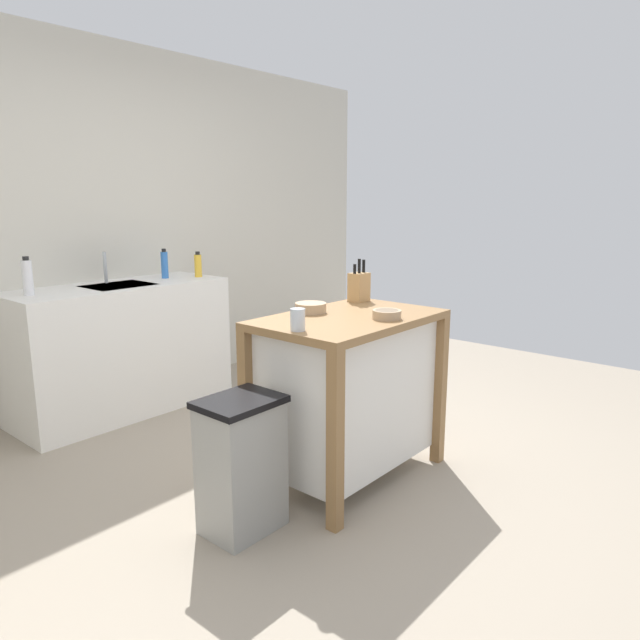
{
  "coord_description": "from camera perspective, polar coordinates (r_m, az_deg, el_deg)",
  "views": [
    {
      "loc": [
        -2.18,
        -1.88,
        1.49
      ],
      "look_at": [
        0.17,
        0.13,
        0.84
      ],
      "focal_mm": 32.53,
      "sensor_mm": 36.0,
      "label": 1
    }
  ],
  "objects": [
    {
      "name": "knife_block",
      "position": [
        3.44,
        3.86,
        3.32
      ],
      "size": [
        0.11,
        0.09,
        0.25
      ],
      "color": "tan",
      "rests_on": "kitchen_island"
    },
    {
      "name": "sink_counter",
      "position": [
        4.35,
        -18.93,
        -2.6
      ],
      "size": [
        1.49,
        0.6,
        0.91
      ],
      "color": "white",
      "rests_on": "ground"
    },
    {
      "name": "bottle_dish_soap",
      "position": [
        4.5,
        -15.04,
        5.3
      ],
      "size": [
        0.05,
        0.05,
        0.22
      ],
      "color": "blue",
      "rests_on": "sink_counter"
    },
    {
      "name": "wall_back",
      "position": [
        4.56,
        -21.21,
        8.65
      ],
      "size": [
        5.8,
        0.1,
        2.6
      ],
      "primitive_type": "cube",
      "color": "beige",
      "rests_on": "ground"
    },
    {
      "name": "sink_faucet",
      "position": [
        4.37,
        -20.37,
        4.86
      ],
      "size": [
        0.02,
        0.02,
        0.22
      ],
      "color": "#B7BCC1",
      "rests_on": "sink_counter"
    },
    {
      "name": "bowl_stoneware_deep",
      "position": [
        3.1,
        -0.93,
        1.24
      ],
      "size": [
        0.17,
        0.17,
        0.05
      ],
      "color": "tan",
      "rests_on": "kitchen_island"
    },
    {
      "name": "drinking_cup",
      "position": [
        2.67,
        -2.21,
        0.03
      ],
      "size": [
        0.07,
        0.07,
        0.1
      ],
      "color": "silver",
      "rests_on": "kitchen_island"
    },
    {
      "name": "bowl_ceramic_wide",
      "position": [
        2.96,
        6.59,
        0.57
      ],
      "size": [
        0.15,
        0.15,
        0.05
      ],
      "color": "tan",
      "rests_on": "kitchen_island"
    },
    {
      "name": "bottle_spray_cleaner",
      "position": [
        4.52,
        -11.91,
        5.3
      ],
      "size": [
        0.06,
        0.06,
        0.19
      ],
      "color": "yellow",
      "rests_on": "sink_counter"
    },
    {
      "name": "ground_plane",
      "position": [
        3.24,
        -0.27,
        -15.57
      ],
      "size": [
        6.8,
        6.8,
        0.0
      ],
      "primitive_type": "plane",
      "color": "gray",
      "rests_on": "ground"
    },
    {
      "name": "bottle_hand_soap",
      "position": [
        3.99,
        -26.82,
        3.78
      ],
      "size": [
        0.06,
        0.06,
        0.24
      ],
      "color": "white",
      "rests_on": "sink_counter"
    },
    {
      "name": "kitchen_island",
      "position": [
        3.13,
        2.81,
        -6.65
      ],
      "size": [
        1.0,
        0.64,
        0.89
      ],
      "color": "olive",
      "rests_on": "ground"
    },
    {
      "name": "trash_bin",
      "position": [
        2.71,
        -7.73,
        -13.91
      ],
      "size": [
        0.36,
        0.28,
        0.63
      ],
      "color": "gray",
      "rests_on": "ground"
    }
  ]
}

